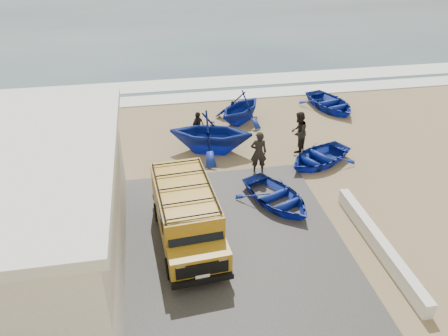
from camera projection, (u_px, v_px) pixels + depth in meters
ground at (219, 214)px, 16.71m from camera, size 160.00×160.00×0.00m
slab at (171, 255)px, 14.70m from camera, size 12.00×10.00×0.05m
surf_line at (186, 98)px, 26.84m from camera, size 180.00×1.60×0.06m
surf_wash at (182, 84)px, 28.96m from camera, size 180.00×2.20×0.04m
parapet at (379, 244)px, 14.81m from camera, size 0.35×6.00×0.55m
van at (187, 213)px, 14.89m from camera, size 2.26×4.98×2.08m
boat_near_left at (277, 197)px, 17.07m from camera, size 3.58×4.09×0.70m
boat_near_right at (319, 157)px, 19.84m from camera, size 4.14×3.75×0.70m
boat_mid_left at (211, 132)px, 20.47m from camera, size 4.73×4.37×2.06m
boat_far_left at (240, 107)px, 23.49m from camera, size 4.34×4.33×1.73m
boat_far_right at (330, 103)px, 25.22m from camera, size 3.48×4.25×0.77m
fisherman_front at (259, 152)px, 18.87m from camera, size 0.77×0.55×1.98m
fisherman_middle at (298, 132)px, 20.56m from camera, size 1.18×1.23×2.00m
fisherman_back at (198, 127)px, 21.56m from camera, size 0.90×0.93×1.56m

